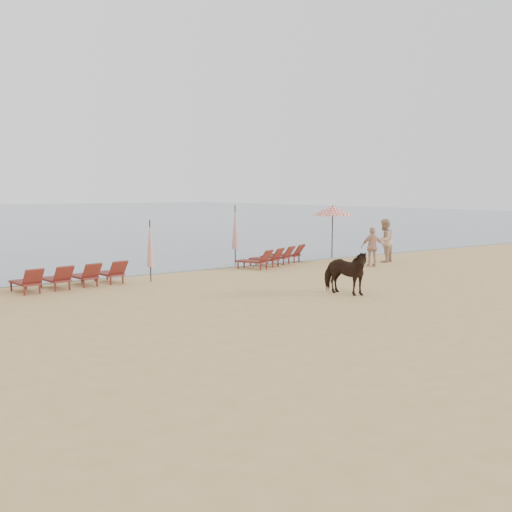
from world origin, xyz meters
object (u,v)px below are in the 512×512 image
at_px(lounger_cluster_left, 72,276).
at_px(lounger_cluster_right, 274,257).
at_px(beachgoer_right_a, 384,241).
at_px(umbrella_closed_right, 235,228).
at_px(umbrella_closed_left, 150,244).
at_px(cow, 345,272).
at_px(beachgoer_right_b, 372,247).
at_px(umbrella_open_right, 333,211).

distance_m(lounger_cluster_left, lounger_cluster_right, 9.09).
distance_m(lounger_cluster_right, beachgoer_right_a, 5.24).
xyz_separation_m(umbrella_closed_right, beachgoer_right_a, (5.74, -3.64, -0.61)).
height_order(lounger_cluster_right, umbrella_closed_left, umbrella_closed_left).
distance_m(lounger_cluster_left, cow, 9.00).
height_order(lounger_cluster_right, beachgoer_right_b, beachgoer_right_b).
bearing_deg(umbrella_closed_right, lounger_cluster_right, -63.26).
relative_size(umbrella_closed_right, cow, 1.57).
height_order(umbrella_open_right, beachgoer_right_b, umbrella_open_right).
height_order(lounger_cluster_left, beachgoer_right_a, beachgoer_right_a).
height_order(lounger_cluster_left, umbrella_open_right, umbrella_open_right).
bearing_deg(umbrella_closed_right, lounger_cluster_left, -161.74).
xyz_separation_m(lounger_cluster_right, umbrella_closed_left, (-6.32, -1.17, 0.97)).
height_order(lounger_cluster_right, umbrella_closed_right, umbrella_closed_right).
relative_size(lounger_cluster_left, cow, 2.25).
distance_m(lounger_cluster_right, cow, 7.41).
height_order(lounger_cluster_left, umbrella_closed_right, umbrella_closed_right).
relative_size(umbrella_closed_left, beachgoer_right_b, 1.31).
height_order(umbrella_open_right, beachgoer_right_a, umbrella_open_right).
relative_size(umbrella_closed_right, beachgoer_right_b, 1.54).
xyz_separation_m(beachgoer_right_a, beachgoer_right_b, (-1.62, -0.83, -0.14)).
relative_size(lounger_cluster_left, lounger_cluster_right, 0.97).
bearing_deg(umbrella_closed_left, beachgoer_right_a, -3.66).
distance_m(umbrella_closed_left, umbrella_closed_right, 6.17).
relative_size(lounger_cluster_right, umbrella_closed_right, 1.47).
bearing_deg(umbrella_open_right, umbrella_closed_left, -150.21).
bearing_deg(lounger_cluster_left, beachgoer_right_b, -17.16).
xyz_separation_m(lounger_cluster_left, umbrella_closed_left, (2.73, -0.24, 0.97)).
height_order(beachgoer_right_a, beachgoer_right_b, beachgoer_right_a).
bearing_deg(beachgoer_right_b, lounger_cluster_right, -10.36).
xyz_separation_m(lounger_cluster_left, beachgoer_right_b, (12.28, -1.78, 0.45)).
bearing_deg(lounger_cluster_left, umbrella_closed_right, 9.36).
relative_size(lounger_cluster_left, umbrella_open_right, 1.46).
bearing_deg(umbrella_closed_left, cow, -56.18).
bearing_deg(umbrella_closed_right, beachgoer_right_a, -32.40).
xyz_separation_m(lounger_cluster_left, beachgoer_right_a, (13.90, -0.95, 0.60)).
bearing_deg(lounger_cluster_left, umbrella_open_right, -1.77).
relative_size(lounger_cluster_right, cow, 2.31).
height_order(umbrella_open_right, umbrella_closed_right, umbrella_closed_right).
distance_m(cow, beachgoer_right_a, 8.89).
bearing_deg(umbrella_closed_right, beachgoer_right_b, -47.35).
relative_size(umbrella_open_right, umbrella_closed_right, 0.98).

